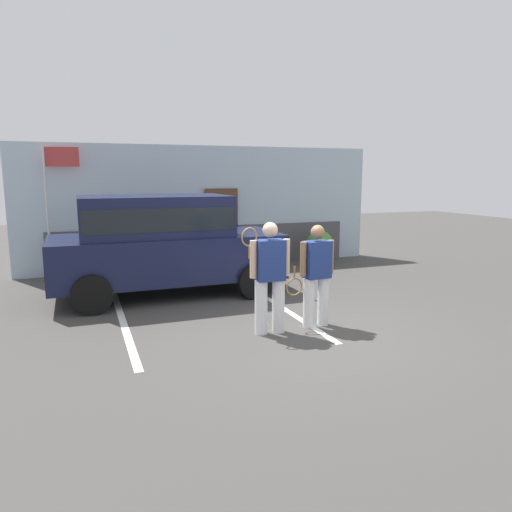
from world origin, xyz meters
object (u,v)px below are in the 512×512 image
Objects in this scene: tennis_player_man at (270,276)px; potted_plant_by_porch at (320,246)px; parked_suv at (162,240)px; flag_pole at (54,187)px; tennis_player_woman at (316,275)px.

potted_plant_by_porch is (3.47, 4.86, -0.38)m from tennis_player_man.
parked_suv is 4.81× the size of potted_plant_by_porch.
potted_plant_by_porch is at bearing 21.56° from parked_suv.
tennis_player_man is 0.56× the size of flag_pole.
parked_suv is 3.56m from tennis_player_woman.
flag_pole reaches higher than parked_suv.
tennis_player_man reaches higher than potted_plant_by_porch.
parked_suv is 2.76× the size of tennis_player_woman.
tennis_player_man is at bearing -69.66° from parked_suv.
tennis_player_woman is at bearing -56.55° from parked_suv.
tennis_player_woman is 0.53× the size of flag_pole.
parked_suv is 5.01m from potted_plant_by_porch.
parked_suv is at bearing -67.25° from tennis_player_man.
tennis_player_woman is 1.74× the size of potted_plant_by_porch.
parked_suv is at bearing -158.03° from potted_plant_by_porch.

